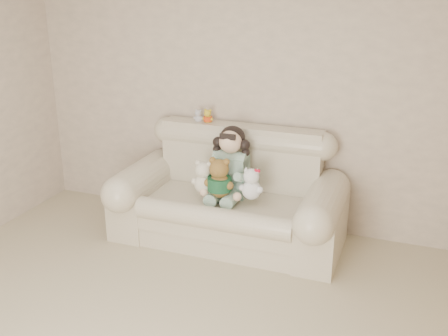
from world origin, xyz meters
TOP-DOWN VIEW (x-y plane):
  - wall_back at (0.00, 2.50)m, footprint 4.50×0.00m
  - sofa at (-0.03, 2.00)m, footprint 2.10×0.95m
  - seated_child at (-0.03, 2.08)m, footprint 0.43×0.51m
  - brown_teddy at (-0.05, 1.83)m, footprint 0.33×0.29m
  - white_cat at (0.23, 1.88)m, footprint 0.26×0.22m
  - cream_teddy at (-0.21, 1.86)m, footprint 0.27×0.23m
  - yellow_mini_bear at (-0.36, 2.35)m, footprint 0.11×0.09m
  - grey_mini_plush at (-0.46, 2.36)m, footprint 0.10×0.08m

SIDE VIEW (x-z plane):
  - sofa at x=-0.03m, z-range 0.00..1.03m
  - white_cat at x=0.23m, z-range 0.50..0.84m
  - cream_teddy at x=-0.21m, z-range 0.50..0.86m
  - brown_teddy at x=-0.05m, z-range 0.50..0.93m
  - seated_child at x=-0.03m, z-range 0.42..1.09m
  - grey_mini_plush at x=-0.46m, z-range 1.01..1.16m
  - yellow_mini_bear at x=-0.36m, z-range 1.01..1.18m
  - wall_back at x=0.00m, z-range -0.95..3.55m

